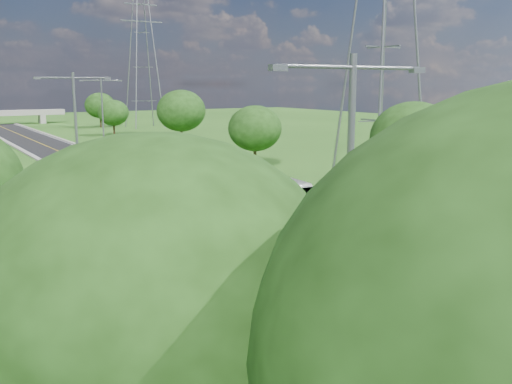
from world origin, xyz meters
TOP-DOWN VIEW (x-y plane):
  - ground at (0.00, 60.00)m, footprint 260.00×260.00m
  - road at (0.00, 66.00)m, footprint 8.00×150.00m
  - curb_left at (-4.25, 66.00)m, footprint 0.50×150.00m
  - curb_right at (4.25, 66.00)m, footprint 0.50×150.00m
  - speed_limit_sign at (5.20, 37.98)m, footprint 0.55×0.09m
  - streetlight_near_left at (-6.00, 12.00)m, footprint 5.90×0.25m
  - streetlight_mid_left at (-6.00, 45.00)m, footprint 5.90×0.25m
  - streetlight_far_right at (6.00, 78.00)m, footprint 5.90×0.25m
  - power_tower_near at (22.00, 40.00)m, footprint 9.00×6.40m
  - power_tower_far at (26.00, 115.00)m, footprint 9.00×6.40m
  - tree_la at (-14.00, 8.00)m, footprint 7.14×7.14m
  - tree_rb at (16.00, 30.00)m, footprint 6.72×6.72m
  - tree_rc at (15.00, 52.00)m, footprint 5.88×5.88m
  - tree_rd at (17.00, 76.00)m, footprint 7.14×7.14m
  - tree_re at (14.50, 100.00)m, footprint 5.46×5.46m
  - tree_rf at (18.00, 120.00)m, footprint 6.30×6.30m
  - bus_outbound at (3.05, 27.53)m, footprint 3.19×10.41m
  - bus_inbound at (-3.14, 34.24)m, footprint 3.72×11.60m

SIDE VIEW (x-z plane):
  - ground at x=0.00m, z-range 0.00..0.00m
  - road at x=0.00m, z-range 0.00..0.06m
  - curb_left at x=-4.25m, z-range 0.00..0.22m
  - curb_right at x=4.25m, z-range 0.00..0.22m
  - bus_outbound at x=3.05m, z-range 0.06..2.92m
  - speed_limit_sign at x=5.20m, z-range 0.40..2.80m
  - bus_inbound at x=-3.14m, z-range 0.06..3.24m
  - tree_re at x=14.50m, z-range 0.85..7.20m
  - tree_rc at x=15.00m, z-range 0.91..7.75m
  - tree_rf at x=18.00m, z-range 0.98..8.31m
  - tree_rb at x=16.00m, z-range 1.05..8.86m
  - tree_la at x=-14.00m, z-range 1.11..9.42m
  - tree_rd at x=17.00m, z-range 1.11..9.42m
  - streetlight_near_left at x=-6.00m, z-range 0.94..10.94m
  - streetlight_mid_left at x=-6.00m, z-range 0.94..10.94m
  - streetlight_far_right at x=6.00m, z-range 0.94..10.94m
  - power_tower_near at x=22.00m, z-range 0.01..28.01m
  - power_tower_far at x=26.00m, z-range 0.01..28.01m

